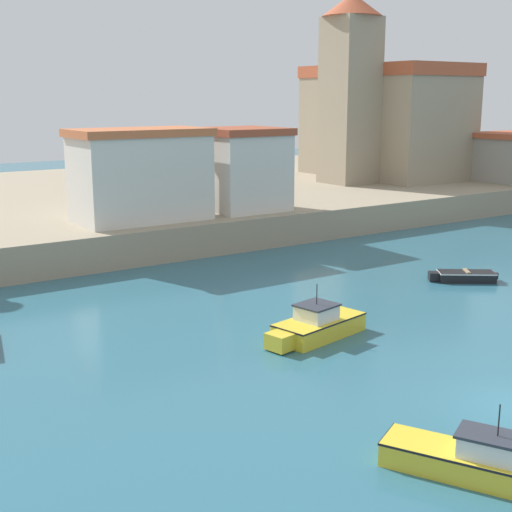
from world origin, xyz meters
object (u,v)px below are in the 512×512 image
at_px(motorboat_yellow_2, 491,464).
at_px(harbor_shed_far_end, 242,169).
at_px(church, 380,116).
at_px(motorboat_yellow_4, 316,325).
at_px(harbor_shed_mid_row, 141,175).
at_px(dinghy_black_0, 464,276).

bearing_deg(motorboat_yellow_2, harbor_shed_far_end, 68.37).
height_order(motorboat_yellow_2, church, church).
relative_size(motorboat_yellow_2, motorboat_yellow_4, 1.14).
bearing_deg(harbor_shed_mid_row, motorboat_yellow_2, -98.36).
distance_m(motorboat_yellow_2, church, 55.63).
height_order(motorboat_yellow_4, church, church).
xyz_separation_m(motorboat_yellow_4, harbor_shed_far_end, (9.19, 20.09, 4.56)).
bearing_deg(motorboat_yellow_4, motorboat_yellow_2, -106.34).
xyz_separation_m(dinghy_black_0, motorboat_yellow_2, (-16.38, -14.69, 0.20)).
bearing_deg(dinghy_black_0, motorboat_yellow_4, -167.66).
distance_m(motorboat_yellow_4, church, 44.73).
height_order(motorboat_yellow_2, harbor_shed_mid_row, harbor_shed_mid_row).
height_order(dinghy_black_0, harbor_shed_mid_row, harbor_shed_mid_row).
distance_m(dinghy_black_0, church, 34.36).
bearing_deg(motorboat_yellow_2, dinghy_black_0, 41.88).
bearing_deg(harbor_shed_mid_row, church, 18.40).
relative_size(motorboat_yellow_2, harbor_shed_far_end, 1.03).
xyz_separation_m(motorboat_yellow_4, harbor_shed_mid_row, (1.19, 19.93, 4.63)).
height_order(motorboat_yellow_2, harbor_shed_far_end, harbor_shed_far_end).
bearing_deg(dinghy_black_0, church, 55.00).
bearing_deg(motorboat_yellow_4, church, 43.28).
bearing_deg(motorboat_yellow_4, dinghy_black_0, 12.34).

